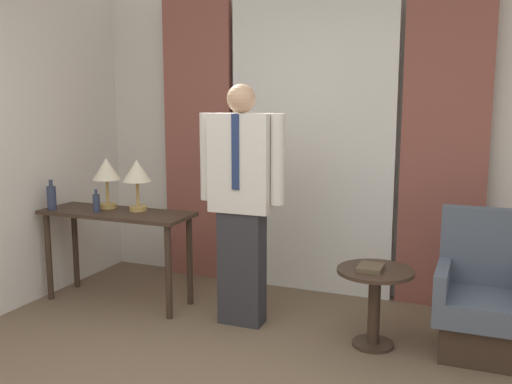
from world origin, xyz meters
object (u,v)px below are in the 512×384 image
(person, at_px, (242,197))
(side_table, at_px, (375,294))
(table_lamp_left, at_px, (107,172))
(table_lamp_right, at_px, (137,174))
(bottle_by_lamp, at_px, (52,197))
(desk, at_px, (117,227))
(armchair, at_px, (486,304))
(book, at_px, (370,268))
(bottle_near_edge, at_px, (96,203))

(person, height_order, side_table, person)
(table_lamp_left, bearing_deg, side_table, -4.19)
(table_lamp_right, xyz_separation_m, person, (0.99, -0.13, -0.11))
(bottle_by_lamp, relative_size, side_table, 0.46)
(desk, xyz_separation_m, table_lamp_right, (0.15, 0.09, 0.44))
(bottle_by_lamp, height_order, armchair, bottle_by_lamp)
(table_lamp_right, distance_m, book, 2.04)
(person, xyz_separation_m, side_table, (1.00, -0.04, -0.60))
(table_lamp_left, xyz_separation_m, table_lamp_right, (0.30, 0.00, 0.00))
(table_lamp_left, distance_m, person, 1.30)
(book, bearing_deg, person, 176.20)
(table_lamp_left, xyz_separation_m, person, (1.29, -0.13, -0.11))
(side_table, bearing_deg, desk, 177.98)
(bottle_by_lamp, distance_m, person, 1.69)
(table_lamp_right, bearing_deg, armchair, 0.00)
(bottle_near_edge, relative_size, side_table, 0.34)
(table_lamp_right, bearing_deg, bottle_near_edge, -149.22)
(table_lamp_left, relative_size, table_lamp_right, 1.00)
(desk, relative_size, person, 0.71)
(table_lamp_right, relative_size, person, 0.24)
(bottle_by_lamp, height_order, side_table, bottle_by_lamp)
(bottle_near_edge, height_order, armchair, bottle_near_edge)
(desk, bearing_deg, table_lamp_left, 148.34)
(bottle_near_edge, distance_m, book, 2.26)
(table_lamp_left, bearing_deg, bottle_by_lamp, -150.47)
(bottle_near_edge, bearing_deg, person, 1.90)
(desk, relative_size, side_table, 2.34)
(desk, distance_m, side_table, 2.16)
(bottle_near_edge, distance_m, armchair, 3.03)
(table_lamp_right, bearing_deg, side_table, -4.82)
(armchair, height_order, side_table, armchair)
(bottle_near_edge, distance_m, side_table, 2.32)
(person, height_order, armchair, person)
(side_table, distance_m, book, 0.19)
(book, bearing_deg, table_lamp_left, 175.13)
(desk, height_order, person, person)
(bottle_near_edge, bearing_deg, book, -0.57)
(side_table, bearing_deg, table_lamp_left, 175.81)
(bottle_near_edge, bearing_deg, bottle_by_lamp, -172.44)
(armchair, bearing_deg, table_lamp_left, -180.00)
(table_lamp_right, distance_m, bottle_near_edge, 0.40)
(side_table, bearing_deg, table_lamp_right, 175.18)
(bottle_by_lamp, height_order, book, bottle_by_lamp)
(bottle_near_edge, bearing_deg, desk, 29.79)
(table_lamp_right, relative_size, bottle_near_edge, 2.27)
(bottle_near_edge, xyz_separation_m, book, (2.24, -0.02, -0.29))
(table_lamp_left, xyz_separation_m, side_table, (2.29, -0.17, -0.71))
(table_lamp_right, relative_size, armchair, 0.45)
(bottle_by_lamp, bearing_deg, armchair, 3.79)
(book, bearing_deg, armchair, 14.67)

